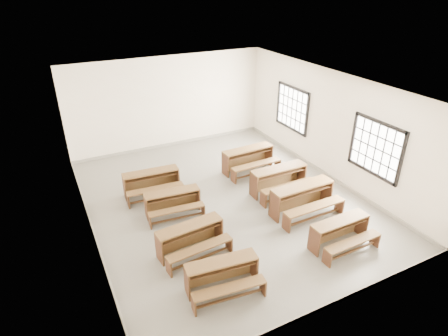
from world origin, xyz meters
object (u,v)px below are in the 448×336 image
desk_set_3 (152,181)px  desk_set_7 (249,158)px  desk_set_0 (222,273)px  desk_set_4 (340,231)px  desk_set_1 (191,237)px  desk_set_6 (279,178)px  desk_set_5 (303,197)px  desk_set_2 (173,201)px

desk_set_3 → desk_set_7: 3.15m
desk_set_0 → desk_set_4: (2.99, -0.01, 0.01)m
desk_set_1 → desk_set_6: size_ratio=0.95×
desk_set_6 → desk_set_3: bearing=155.2°
desk_set_3 → desk_set_4: (3.14, -4.13, -0.02)m
desk_set_0 → desk_set_4: 2.99m
desk_set_0 → desk_set_5: desk_set_5 is taller
desk_set_1 → desk_set_2: (0.16, 1.62, -0.03)m
desk_set_2 → desk_set_4: bearing=-39.4°
desk_set_3 → desk_set_4: size_ratio=1.09×
desk_set_4 → desk_set_5: 1.48m
desk_set_0 → desk_set_5: 3.40m
desk_set_2 → desk_set_3: size_ratio=0.92×
desk_set_0 → desk_set_5: size_ratio=0.87×
desk_set_1 → desk_set_6: (3.24, 1.30, 0.04)m
desk_set_3 → desk_set_6: desk_set_6 is taller
desk_set_3 → desk_set_6: size_ratio=0.96×
desk_set_2 → desk_set_7: (2.96, 1.21, 0.06)m
desk_set_3 → desk_set_1: bearing=-85.3°
desk_set_7 → desk_set_5: bearing=-90.7°
desk_set_2 → desk_set_5: desk_set_5 is taller
desk_set_5 → desk_set_6: 1.14m
desk_set_0 → desk_set_3: desk_set_3 is taller
desk_set_7 → desk_set_6: bearing=-87.8°
desk_set_1 → desk_set_2: 1.63m
desk_set_1 → desk_set_4: size_ratio=1.07×
desk_set_1 → desk_set_2: bearing=79.3°
desk_set_0 → desk_set_3: 4.12m
desk_set_1 → desk_set_2: size_ratio=1.07×
desk_set_2 → desk_set_3: (-0.19, 1.19, 0.03)m
desk_set_5 → desk_set_6: desk_set_5 is taller
desk_set_2 → desk_set_7: bearing=27.7°
desk_set_1 → desk_set_3: size_ratio=0.98×
desk_set_0 → desk_set_2: size_ratio=1.03×
desk_set_4 → desk_set_7: (0.00, 4.15, 0.05)m
desk_set_0 → desk_set_6: size_ratio=0.91×
desk_set_1 → desk_set_4: 3.38m
desk_set_2 → desk_set_4: size_ratio=1.00×
desk_set_5 → desk_set_6: (0.05, 1.14, -0.02)m
desk_set_5 → desk_set_2: bearing=153.4°
desk_set_4 → desk_set_7: desk_set_7 is taller
desk_set_4 → desk_set_5: bearing=86.4°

